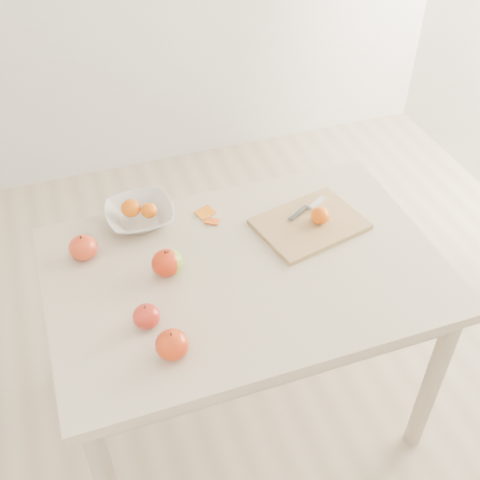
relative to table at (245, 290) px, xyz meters
name	(u,v)px	position (x,y,z in m)	size (l,w,h in m)	color
ground	(244,405)	(0.00, 0.00, -0.65)	(3.50, 3.50, 0.00)	#C6B293
table	(245,290)	(0.00, 0.00, 0.00)	(1.20, 0.80, 0.75)	beige
cutting_board	(310,224)	(0.26, 0.11, 0.11)	(0.33, 0.24, 0.02)	tan
board_tangerine	(320,216)	(0.29, 0.10, 0.14)	(0.06, 0.06, 0.05)	#D84807
fruit_bowl	(140,215)	(-0.26, 0.32, 0.13)	(0.22, 0.22, 0.05)	silver
bowl_tangerine_near	(131,208)	(-0.28, 0.33, 0.15)	(0.07, 0.07, 0.06)	#D95107
bowl_tangerine_far	(149,210)	(-0.23, 0.30, 0.15)	(0.05, 0.05, 0.05)	orange
orange_peel_a	(205,213)	(-0.04, 0.29, 0.10)	(0.06, 0.04, 0.00)	orange
orange_peel_b	(212,222)	(-0.03, 0.24, 0.10)	(0.04, 0.04, 0.00)	#E2520F
paring_knife	(314,205)	(0.31, 0.18, 0.12)	(0.16, 0.09, 0.01)	silver
apple_green	(169,262)	(-0.22, 0.06, 0.14)	(0.09, 0.09, 0.08)	#6B9D1E
apple_red_c	(172,345)	(-0.29, -0.25, 0.14)	(0.09, 0.09, 0.08)	#A70E05
apple_red_b	(167,263)	(-0.23, 0.06, 0.14)	(0.09, 0.09, 0.08)	#8F0206
apple_red_a	(83,248)	(-0.46, 0.21, 0.14)	(0.09, 0.09, 0.08)	maroon
apple_red_d	(146,316)	(-0.33, -0.12, 0.13)	(0.08, 0.08, 0.07)	#990713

